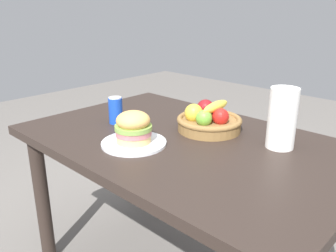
{
  "coord_description": "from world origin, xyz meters",
  "views": [
    {
      "loc": [
        0.91,
        -1.05,
        1.29
      ],
      "look_at": [
        -0.04,
        -0.06,
        0.81
      ],
      "focal_mm": 37.72,
      "sensor_mm": 36.0,
      "label": 1
    }
  ],
  "objects_px": {
    "sandwich": "(133,127)",
    "paper_towel_roll": "(282,118)",
    "soda_can": "(116,110)",
    "fruit_basket": "(209,120)",
    "plate": "(134,143)"
  },
  "relations": [
    {
      "from": "soda_can",
      "to": "paper_towel_roll",
      "type": "height_order",
      "value": "paper_towel_roll"
    },
    {
      "from": "plate",
      "to": "sandwich",
      "type": "xyz_separation_m",
      "value": [
        0.0,
        -0.0,
        0.07
      ]
    },
    {
      "from": "plate",
      "to": "sandwich",
      "type": "distance_m",
      "value": 0.07
    },
    {
      "from": "plate",
      "to": "soda_can",
      "type": "height_order",
      "value": "soda_can"
    },
    {
      "from": "sandwich",
      "to": "paper_towel_roll",
      "type": "bearing_deg",
      "value": 41.15
    },
    {
      "from": "sandwich",
      "to": "paper_towel_roll",
      "type": "distance_m",
      "value": 0.58
    },
    {
      "from": "plate",
      "to": "fruit_basket",
      "type": "height_order",
      "value": "fruit_basket"
    },
    {
      "from": "sandwich",
      "to": "paper_towel_roll",
      "type": "xyz_separation_m",
      "value": [
        0.44,
        0.38,
        0.04
      ]
    },
    {
      "from": "soda_can",
      "to": "fruit_basket",
      "type": "relative_size",
      "value": 0.43
    },
    {
      "from": "sandwich",
      "to": "soda_can",
      "type": "height_order",
      "value": "sandwich"
    },
    {
      "from": "sandwich",
      "to": "fruit_basket",
      "type": "height_order",
      "value": "sandwich"
    },
    {
      "from": "soda_can",
      "to": "fruit_basket",
      "type": "bearing_deg",
      "value": 30.39
    },
    {
      "from": "paper_towel_roll",
      "to": "soda_can",
      "type": "bearing_deg",
      "value": -159.65
    },
    {
      "from": "soda_can",
      "to": "fruit_basket",
      "type": "xyz_separation_m",
      "value": [
        0.38,
        0.22,
        -0.01
      ]
    },
    {
      "from": "sandwich",
      "to": "paper_towel_roll",
      "type": "relative_size",
      "value": 0.62
    }
  ]
}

